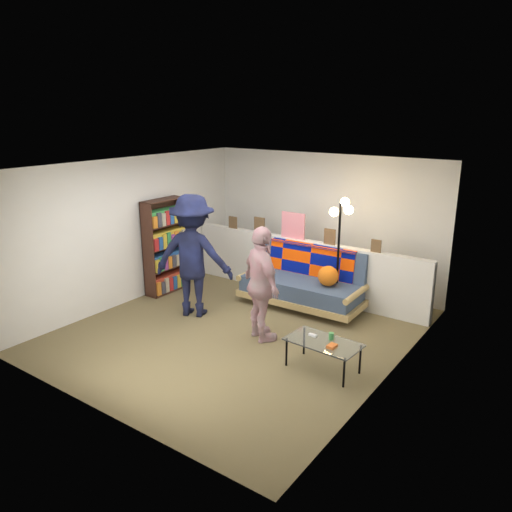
{
  "coord_description": "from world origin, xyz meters",
  "views": [
    {
      "loc": [
        4.07,
        -5.36,
        3.14
      ],
      "look_at": [
        0.0,
        0.4,
        1.05
      ],
      "focal_mm": 35.0,
      "sensor_mm": 36.0,
      "label": 1
    }
  ],
  "objects": [
    {
      "name": "ground",
      "position": [
        0.0,
        0.0,
        0.0
      ],
      "size": [
        5.0,
        5.0,
        0.0
      ],
      "primitive_type": "plane",
      "color": "brown",
      "rests_on": "ground"
    },
    {
      "name": "half_wall_ledge",
      "position": [
        0.0,
        1.8,
        0.5
      ],
      "size": [
        4.45,
        0.15,
        1.0
      ],
      "primitive_type": "cube",
      "color": "silver",
      "rests_on": "ground"
    },
    {
      "name": "ledge_decor",
      "position": [
        -0.23,
        1.78,
        1.18
      ],
      "size": [
        2.97,
        0.02,
        0.45
      ],
      "color": "brown",
      "rests_on": "half_wall_ledge"
    },
    {
      "name": "room_shell",
      "position": [
        0.0,
        0.47,
        1.67
      ],
      "size": [
        4.6,
        5.05,
        2.45
      ],
      "color": "silver",
      "rests_on": "ground"
    },
    {
      "name": "coffee_table",
      "position": [
        1.53,
        -0.31,
        0.36
      ],
      "size": [
        0.94,
        0.56,
        0.47
      ],
      "color": "black",
      "rests_on": "ground"
    },
    {
      "name": "bookshelf",
      "position": [
        -2.08,
        0.59,
        0.77
      ],
      "size": [
        0.28,
        0.83,
        1.66
      ],
      "color": "black",
      "rests_on": "ground"
    },
    {
      "name": "person_right",
      "position": [
        0.4,
        -0.04,
        0.82
      ],
      "size": [
        1.03,
        0.84,
        1.63
      ],
      "primitive_type": "imported",
      "rotation": [
        0.0,
        0.0,
        2.6
      ],
      "color": "pink",
      "rests_on": "ground"
    },
    {
      "name": "floor_lamp",
      "position": [
        0.8,
        1.54,
        1.3
      ],
      "size": [
        0.42,
        0.33,
        1.83
      ],
      "color": "black",
      "rests_on": "ground"
    },
    {
      "name": "futon_sofa",
      "position": [
        0.27,
        1.42,
        0.41
      ],
      "size": [
        2.06,
        1.04,
        0.87
      ],
      "color": "tan",
      "rests_on": "ground"
    },
    {
      "name": "person_left",
      "position": [
        -0.98,
        0.1,
        0.96
      ],
      "size": [
        1.41,
        1.13,
        1.91
      ],
      "primitive_type": "imported",
      "rotation": [
        0.0,
        0.0,
        3.54
      ],
      "color": "black",
      "rests_on": "ground"
    }
  ]
}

